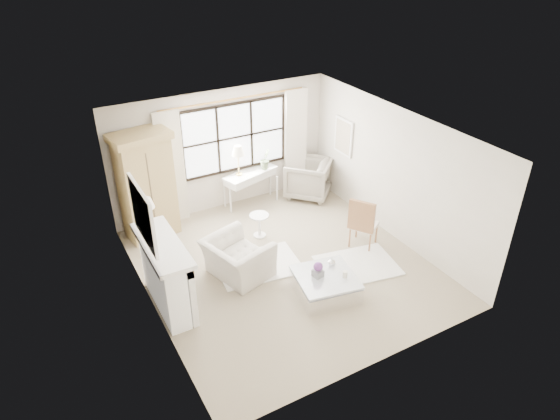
# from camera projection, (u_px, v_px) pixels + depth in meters

# --- Properties ---
(floor) EXTENTS (5.50, 5.50, 0.00)m
(floor) POSITION_uv_depth(u_px,v_px,m) (284.00, 266.00, 9.48)
(floor) COLOR tan
(floor) RESTS_ON ground
(ceiling) EXTENTS (5.50, 5.50, 0.00)m
(ceiling) POSITION_uv_depth(u_px,v_px,m) (285.00, 132.00, 8.12)
(ceiling) COLOR white
(ceiling) RESTS_ON ground
(wall_back) EXTENTS (5.00, 0.00, 5.00)m
(wall_back) POSITION_uv_depth(u_px,v_px,m) (222.00, 150.00, 10.88)
(wall_back) COLOR beige
(wall_back) RESTS_ON ground
(wall_front) EXTENTS (5.00, 0.00, 5.00)m
(wall_front) POSITION_uv_depth(u_px,v_px,m) (385.00, 291.00, 6.72)
(wall_front) COLOR white
(wall_front) RESTS_ON ground
(wall_left) EXTENTS (0.00, 5.50, 5.50)m
(wall_left) POSITION_uv_depth(u_px,v_px,m) (145.00, 243.00, 7.75)
(wall_left) COLOR silver
(wall_left) RESTS_ON ground
(wall_right) EXTENTS (0.00, 5.50, 5.50)m
(wall_right) POSITION_uv_depth(u_px,v_px,m) (394.00, 174.00, 9.86)
(wall_right) COLOR beige
(wall_right) RESTS_ON ground
(window_pane) EXTENTS (2.40, 0.02, 1.50)m
(window_pane) POSITION_uv_depth(u_px,v_px,m) (235.00, 137.00, 10.86)
(window_pane) COLOR silver
(window_pane) RESTS_ON wall_back
(window_frame) EXTENTS (2.50, 0.04, 1.50)m
(window_frame) POSITION_uv_depth(u_px,v_px,m) (235.00, 137.00, 10.86)
(window_frame) COLOR black
(window_frame) RESTS_ON wall_back
(curtain_rod) EXTENTS (3.30, 0.04, 0.04)m
(curtain_rod) POSITION_uv_depth(u_px,v_px,m) (234.00, 99.00, 10.38)
(curtain_rod) COLOR #AA7A3B
(curtain_rod) RESTS_ON wall_back
(curtain_left) EXTENTS (0.55, 0.10, 2.47)m
(curtain_left) POSITION_uv_depth(u_px,v_px,m) (171.00, 168.00, 10.35)
(curtain_left) COLOR beige
(curtain_left) RESTS_ON ground
(curtain_right) EXTENTS (0.55, 0.10, 2.47)m
(curtain_right) POSITION_uv_depth(u_px,v_px,m) (295.00, 141.00, 11.62)
(curtain_right) COLOR white
(curtain_right) RESTS_ON ground
(fireplace) EXTENTS (0.58, 1.66, 1.26)m
(fireplace) POSITION_uv_depth(u_px,v_px,m) (164.00, 274.00, 8.19)
(fireplace) COLOR white
(fireplace) RESTS_ON ground
(mirror_frame) EXTENTS (0.05, 1.15, 0.95)m
(mirror_frame) POSITION_uv_depth(u_px,v_px,m) (143.00, 215.00, 7.51)
(mirror_frame) COLOR white
(mirror_frame) RESTS_ON wall_left
(mirror_glass) EXTENTS (0.02, 1.00, 0.80)m
(mirror_glass) POSITION_uv_depth(u_px,v_px,m) (145.00, 215.00, 7.52)
(mirror_glass) COLOR silver
(mirror_glass) RESTS_ON wall_left
(art_frame) EXTENTS (0.04, 0.62, 0.82)m
(art_frame) POSITION_uv_depth(u_px,v_px,m) (344.00, 137.00, 11.03)
(art_frame) COLOR silver
(art_frame) RESTS_ON wall_right
(art_canvas) EXTENTS (0.01, 0.52, 0.72)m
(art_canvas) POSITION_uv_depth(u_px,v_px,m) (343.00, 137.00, 11.02)
(art_canvas) COLOR #BFAF94
(art_canvas) RESTS_ON wall_right
(mantel_lamp) EXTENTS (0.22, 0.22, 0.51)m
(mantel_lamp) POSITION_uv_depth(u_px,v_px,m) (148.00, 204.00, 8.18)
(mantel_lamp) COLOR black
(mantel_lamp) RESTS_ON fireplace
(armoire) EXTENTS (1.22, 0.87, 2.24)m
(armoire) POSITION_uv_depth(u_px,v_px,m) (147.00, 185.00, 9.90)
(armoire) COLOR tan
(armoire) RESTS_ON floor
(console_table) EXTENTS (1.37, 0.80, 0.80)m
(console_table) POSITION_uv_depth(u_px,v_px,m) (251.00, 188.00, 11.39)
(console_table) COLOR silver
(console_table) RESTS_ON floor
(console_lamp) EXTENTS (0.28, 0.28, 0.69)m
(console_lamp) POSITION_uv_depth(u_px,v_px,m) (238.00, 152.00, 10.79)
(console_lamp) COLOR #B99440
(console_lamp) RESTS_ON console_table
(orchid_plant) EXTENTS (0.33, 0.32, 0.46)m
(orchid_plant) POSITION_uv_depth(u_px,v_px,m) (265.00, 159.00, 11.24)
(orchid_plant) COLOR #647C52
(orchid_plant) RESTS_ON console_table
(side_table) EXTENTS (0.40, 0.40, 0.51)m
(side_table) POSITION_uv_depth(u_px,v_px,m) (259.00, 222.00, 10.22)
(side_table) COLOR white
(side_table) RESTS_ON floor
(rug_left) EXTENTS (1.67, 1.28, 0.03)m
(rug_left) POSITION_uv_depth(u_px,v_px,m) (258.00, 265.00, 9.48)
(rug_left) COLOR white
(rug_left) RESTS_ON floor
(rug_right) EXTENTS (1.63, 1.34, 0.03)m
(rug_right) POSITION_uv_depth(u_px,v_px,m) (357.00, 265.00, 9.47)
(rug_right) COLOR white
(rug_right) RESTS_ON floor
(club_armchair) EXTENTS (1.24, 1.34, 0.73)m
(club_armchair) POSITION_uv_depth(u_px,v_px,m) (238.00, 258.00, 9.07)
(club_armchair) COLOR beige
(club_armchair) RESTS_ON floor
(wingback_chair) EXTENTS (1.38, 1.38, 0.90)m
(wingback_chair) POSITION_uv_depth(u_px,v_px,m) (308.00, 178.00, 11.71)
(wingback_chair) COLOR gray
(wingback_chair) RESTS_ON floor
(french_chair) EXTENTS (0.67, 0.67, 1.08)m
(french_chair) POSITION_uv_depth(u_px,v_px,m) (363.00, 232.00, 9.94)
(french_chair) COLOR #A36D44
(french_chair) RESTS_ON floor
(coffee_table) EXTENTS (1.17, 1.17, 0.38)m
(coffee_table) POSITION_uv_depth(u_px,v_px,m) (325.00, 285.00, 8.69)
(coffee_table) COLOR white
(coffee_table) RESTS_ON floor
(planter_box) EXTENTS (0.18, 0.18, 0.12)m
(planter_box) POSITION_uv_depth(u_px,v_px,m) (318.00, 273.00, 8.56)
(planter_box) COLOR slate
(planter_box) RESTS_ON coffee_table
(planter_flowers) EXTENTS (0.16, 0.16, 0.16)m
(planter_flowers) POSITION_uv_depth(u_px,v_px,m) (318.00, 267.00, 8.49)
(planter_flowers) COLOR #67327D
(planter_flowers) RESTS_ON planter_box
(pillar_candle) EXTENTS (0.09, 0.09, 0.12)m
(pillar_candle) POSITION_uv_depth(u_px,v_px,m) (345.00, 274.00, 8.54)
(pillar_candle) COLOR silver
(pillar_candle) RESTS_ON coffee_table
(coffee_vase) EXTENTS (0.16, 0.16, 0.15)m
(coffee_vase) POSITION_uv_depth(u_px,v_px,m) (331.00, 262.00, 8.83)
(coffee_vase) COLOR silver
(coffee_vase) RESTS_ON coffee_table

